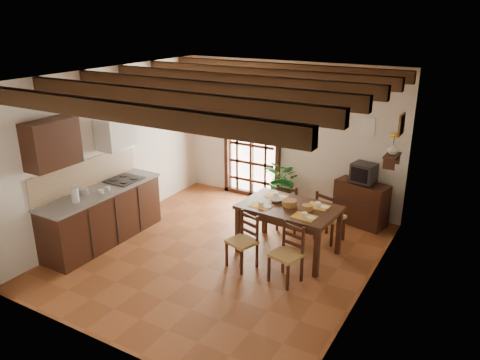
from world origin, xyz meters
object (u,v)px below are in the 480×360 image
Objects in this scene: chair_near_right at (286,264)px; sideboard at (361,203)px; pendant_lamp at (295,125)px; chair_far_left at (290,215)px; potted_plant at (283,181)px; chair_far_right at (329,225)px; chair_near_left at (242,251)px; dining_table at (289,212)px; crt_tv at (364,173)px; kitchen_counter at (103,215)px.

chair_near_right is 2.47m from sideboard.
pendant_lamp is (-0.68, -1.56, 1.68)m from sideboard.
sideboard is (1.00, 0.87, 0.12)m from chair_far_left.
potted_plant is (-1.50, -0.08, 0.18)m from sideboard.
chair_near_right is 0.98× the size of chair_far_right.
chair_far_right is 1.53m from potted_plant.
chair_near_left is at bearing 78.04° from chair_far_right.
chair_far_right is 0.96m from sideboard.
sideboard is 0.44× the size of potted_plant.
crt_tv reaches higher than dining_table.
kitchen_counter is 1.06× the size of potted_plant.
sideboard is at bearing 95.29° from chair_near_right.
potted_plant is (-1.15, 2.36, 0.30)m from chair_near_right.
kitchen_counter is 2.47m from chair_near_left.
chair_near_right is at bearing 104.05° from chair_far_right.
potted_plant reaches higher than crt_tv.
chair_far_left is at bearing -128.95° from crt_tv.
kitchen_counter is 5.00× the size of crt_tv.
chair_near_left reaches higher than sideboard.
chair_far_left is 0.74m from chair_far_right.
chair_near_left is 0.97× the size of chair_far_left.
chair_far_right is at bearing -91.96° from sideboard.
chair_near_right is at bearing 14.42° from chair_near_left.
crt_tv is (0.00, -0.01, 0.58)m from sideboard.
chair_far_right is at bearing 78.59° from chair_near_left.
dining_table is at bearing 78.03° from chair_far_right.
chair_far_left reaches higher than chair_near_left.
pendant_lamp reaches higher than potted_plant.
chair_near_right is 0.41× the size of potted_plant.
crt_tv is (0.26, 0.91, 0.70)m from chair_far_right.
dining_table is 1.67× the size of sideboard.
crt_tv is at bearing 83.37° from chair_near_left.
pendant_lamp is at bearing -60.78° from potted_plant.
dining_table is 1.78× the size of chair_far_left.
dining_table is 0.96m from chair_near_left.
kitchen_counter is 1.45× the size of dining_table.
potted_plant is at bearing -16.42° from chair_far_right.
kitchen_counter is at bearing -159.54° from chair_near_right.
chair_far_left is at bearing 104.49° from chair_near_left.
pendant_lamp is at bearing 123.72° from chair_near_right.
pendant_lamp reaches higher than dining_table.
sideboard is 1.52m from potted_plant.
potted_plant reaches higher than chair_near_left.
pendant_lamp is (-0.33, 0.89, 1.81)m from chair_near_right.
chair_far_left is 1.00× the size of chair_far_right.
chair_near_right reaches higher than dining_table.
kitchen_counter is 3.20m from chair_far_left.
pendant_lamp is at bearing -99.57° from sideboard.
crt_tv is (0.36, 2.44, 0.71)m from chair_near_right.
potted_plant is at bearing 53.64° from kitchen_counter.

